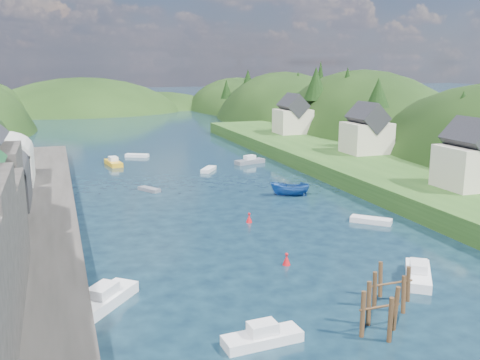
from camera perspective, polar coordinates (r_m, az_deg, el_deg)
name	(u,v)px	position (r m, az deg, el deg)	size (l,w,h in m)	color
ground	(193,176)	(82.16, -5.01, 0.40)	(600.00, 600.00, 0.00)	black
hillside_right	(360,173)	(123.88, 12.70, 0.73)	(36.00, 245.56, 48.00)	black
far_hills	(116,139)	(204.96, -13.13, 4.29)	(103.00, 68.00, 44.00)	black
hill_trees	(176,97)	(95.16, -6.81, 8.76)	(92.90, 148.41, 12.58)	black
quay_left	(9,252)	(50.85, -23.45, -7.05)	(12.00, 110.00, 2.00)	#2D2B28
terrace_right	(371,170)	(82.71, 13.80, 1.01)	(16.00, 120.00, 2.40)	#234719
right_bank_cottages	(360,132)	(90.52, 12.71, 5.01)	(9.00, 59.24, 8.41)	beige
piling_cluster_near	(379,315)	(36.35, 14.61, -13.79)	(2.91, 2.75, 3.64)	#382314
piling_cluster_far	(392,290)	(40.63, 15.86, -11.24)	(3.38, 3.14, 3.28)	#382314
channel_buoy_near	(287,260)	(46.63, 4.99, -8.45)	(0.70, 0.70, 1.10)	#AC0D13
channel_buoy_far	(249,218)	(58.32, 0.98, -4.09)	(0.70, 0.70, 1.10)	#AC0D13
moored_boats	(250,213)	(59.85, 1.04, -3.58)	(34.37, 80.60, 1.98)	silver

